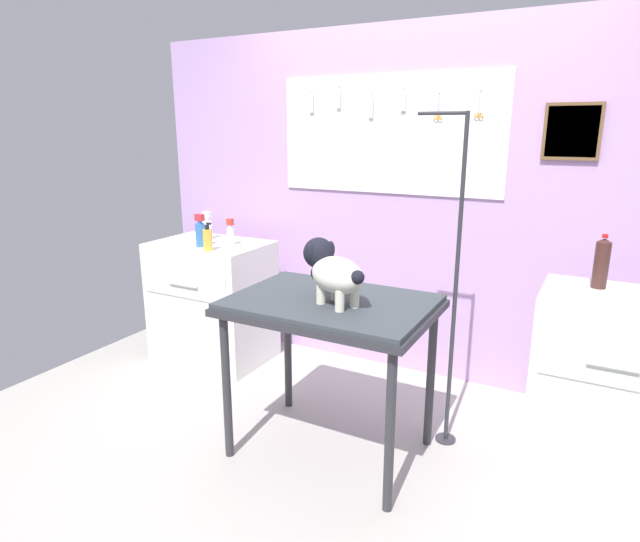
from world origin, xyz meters
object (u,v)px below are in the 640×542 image
(grooming_table, at_px, (331,315))
(cabinet_right, at_px, (608,384))
(counter_left, at_px, (213,301))
(pump_bottle_white, at_px, (208,239))
(soda_bottle, at_px, (601,263))
(dog, at_px, (332,270))
(grooming_arm, at_px, (453,299))

(grooming_table, distance_m, cabinet_right, 1.39)
(counter_left, bearing_deg, pump_bottle_white, -52.30)
(grooming_table, bearing_deg, soda_bottle, 27.59)
(grooming_table, height_order, dog, dog)
(cabinet_right, bearing_deg, pump_bottle_white, -178.67)
(grooming_table, height_order, counter_left, counter_left)
(grooming_arm, bearing_deg, counter_left, 170.99)
(soda_bottle, bearing_deg, dog, -149.85)
(grooming_arm, xyz_separation_m, dog, (-0.48, -0.43, 0.19))
(soda_bottle, bearing_deg, grooming_table, -152.41)
(grooming_arm, height_order, pump_bottle_white, grooming_arm)
(cabinet_right, height_order, soda_bottle, soda_bottle)
(counter_left, bearing_deg, cabinet_right, -3.43)
(grooming_table, relative_size, grooming_arm, 0.58)
(grooming_arm, relative_size, cabinet_right, 1.92)
(counter_left, bearing_deg, dog, -28.14)
(grooming_arm, xyz_separation_m, soda_bottle, (0.64, 0.23, 0.21))
(grooming_table, relative_size, dog, 2.44)
(dog, relative_size, pump_bottle_white, 2.16)
(grooming_table, distance_m, counter_left, 1.50)
(dog, height_order, soda_bottle, soda_bottle)
(grooming_table, xyz_separation_m, dog, (0.03, -0.05, 0.25))
(dog, xyz_separation_m, soda_bottle, (1.13, 0.65, 0.02))
(dog, bearing_deg, grooming_table, 119.61)
(grooming_arm, xyz_separation_m, pump_bottle_white, (-1.66, 0.08, 0.13))
(cabinet_right, distance_m, soda_bottle, 0.59)
(grooming_table, xyz_separation_m, cabinet_right, (1.25, 0.51, -0.31))
(pump_bottle_white, bearing_deg, soda_bottle, 3.71)
(grooming_arm, distance_m, cabinet_right, 0.84)
(counter_left, xyz_separation_m, soda_bottle, (2.46, -0.06, 0.59))
(grooming_arm, bearing_deg, dog, -138.48)
(grooming_table, xyz_separation_m, counter_left, (-1.31, 0.66, -0.32))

